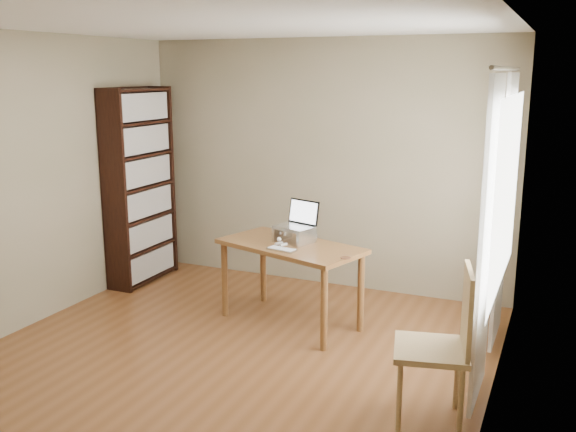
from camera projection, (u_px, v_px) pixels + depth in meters
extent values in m
cube|color=brown|center=(219.00, 367.00, 5.03)|extent=(4.00, 4.50, 0.02)
cube|color=white|center=(210.00, 20.00, 4.45)|extent=(4.00, 4.50, 0.02)
cube|color=#7B7353|center=(323.00, 164.00, 6.76)|extent=(4.00, 0.02, 2.60)
cube|color=#7B7353|center=(13.00, 185.00, 5.53)|extent=(0.02, 4.50, 2.60)
cube|color=#7B7353|center=(498.00, 231.00, 3.95)|extent=(0.02, 4.50, 2.60)
cube|color=white|center=(507.00, 192.00, 4.66)|extent=(0.01, 1.80, 1.40)
cube|color=black|center=(114.00, 193.00, 6.52)|extent=(0.30, 0.04, 2.10)
cube|color=black|center=(163.00, 180.00, 7.29)|extent=(0.30, 0.04, 2.10)
cube|color=black|center=(129.00, 185.00, 6.96)|extent=(0.02, 0.90, 2.10)
cube|color=black|center=(144.00, 277.00, 7.13)|extent=(0.30, 0.84, 0.02)
cube|color=black|center=(146.00, 262.00, 7.08)|extent=(0.20, 0.78, 0.28)
cube|color=black|center=(143.00, 247.00, 7.05)|extent=(0.30, 0.84, 0.03)
cube|color=black|center=(144.00, 232.00, 7.00)|extent=(0.20, 0.78, 0.28)
cube|color=black|center=(141.00, 217.00, 6.98)|extent=(0.30, 0.84, 0.02)
cube|color=black|center=(143.00, 202.00, 6.93)|extent=(0.20, 0.78, 0.28)
cube|color=black|center=(140.00, 186.00, 6.90)|extent=(0.30, 0.84, 0.02)
cube|color=black|center=(141.00, 171.00, 6.85)|extent=(0.20, 0.78, 0.28)
cube|color=black|center=(138.00, 155.00, 6.83)|extent=(0.30, 0.84, 0.02)
cube|color=black|center=(139.00, 139.00, 6.78)|extent=(0.20, 0.78, 0.28)
cube|color=black|center=(136.00, 123.00, 6.75)|extent=(0.30, 0.84, 0.02)
cube|color=black|center=(138.00, 106.00, 6.70)|extent=(0.20, 0.78, 0.28)
cube|color=black|center=(135.00, 90.00, 6.68)|extent=(0.30, 0.84, 0.03)
cube|color=white|center=(487.00, 243.00, 4.24)|extent=(0.03, 0.70, 2.20)
cube|color=white|center=(504.00, 211.00, 5.23)|extent=(0.03, 0.70, 2.20)
cylinder|color=silver|center=(508.00, 68.00, 4.49)|extent=(0.03, 1.90, 0.03)
cube|color=brown|center=(291.00, 246.00, 5.74)|extent=(1.43, 1.00, 0.04)
cylinder|color=brown|center=(246.00, 270.00, 6.29)|extent=(0.06, 0.06, 0.71)
cylinder|color=brown|center=(361.00, 286.00, 5.82)|extent=(0.06, 0.06, 0.71)
cylinder|color=brown|center=(220.00, 286.00, 5.81)|extent=(0.06, 0.06, 0.71)
cylinder|color=brown|center=(342.00, 305.00, 5.35)|extent=(0.06, 0.06, 0.71)
cube|color=silver|center=(280.00, 234.00, 5.85)|extent=(0.03, 0.25, 0.12)
cube|color=silver|center=(309.00, 237.00, 5.73)|extent=(0.03, 0.25, 0.12)
cube|color=silver|center=(294.00, 228.00, 5.78)|extent=(0.32, 0.25, 0.01)
cube|color=silver|center=(294.00, 227.00, 5.77)|extent=(0.39, 0.32, 0.02)
cube|color=black|center=(300.00, 211.00, 5.87)|extent=(0.33, 0.15, 0.22)
cube|color=white|center=(300.00, 211.00, 5.86)|extent=(0.30, 0.13, 0.19)
cube|color=silver|center=(282.00, 249.00, 5.53)|extent=(0.27, 0.15, 0.02)
cube|color=silver|center=(282.00, 248.00, 5.53)|extent=(0.25, 0.13, 0.00)
cylinder|color=brown|center=(346.00, 258.00, 5.30)|extent=(0.09, 0.09, 0.01)
ellipsoid|color=#443F36|center=(295.00, 235.00, 5.82)|extent=(0.15, 0.34, 0.12)
ellipsoid|color=#443F36|center=(300.00, 233.00, 5.92)|extent=(0.13, 0.14, 0.11)
ellipsoid|color=#443F36|center=(287.00, 238.00, 5.64)|extent=(0.09, 0.09, 0.08)
ellipsoid|color=silver|center=(289.00, 240.00, 5.69)|extent=(0.08, 0.08, 0.07)
sphere|color=silver|center=(285.00, 240.00, 5.62)|extent=(0.04, 0.04, 0.04)
cone|color=#443F36|center=(284.00, 233.00, 5.65)|extent=(0.03, 0.04, 0.04)
cone|color=#443F36|center=(290.00, 234.00, 5.63)|extent=(0.03, 0.04, 0.04)
cylinder|color=silver|center=(283.00, 245.00, 5.66)|extent=(0.03, 0.08, 0.03)
cylinder|color=silver|center=(289.00, 245.00, 5.64)|extent=(0.03, 0.08, 0.03)
cylinder|color=#443F36|center=(310.00, 237.00, 5.91)|extent=(0.12, 0.18, 0.03)
cube|color=tan|center=(431.00, 350.00, 4.14)|extent=(0.56, 0.56, 0.04)
cylinder|color=tan|center=(393.00, 392.00, 4.10)|extent=(0.04, 0.04, 0.50)
cylinder|color=tan|center=(453.00, 405.00, 3.96)|extent=(0.04, 0.04, 0.50)
cylinder|color=tan|center=(407.00, 368.00, 4.44)|extent=(0.04, 0.04, 0.50)
cylinder|color=tan|center=(463.00, 378.00, 4.29)|extent=(0.04, 0.04, 0.50)
cube|color=tan|center=(467.00, 314.00, 4.00)|extent=(0.13, 0.44, 0.56)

